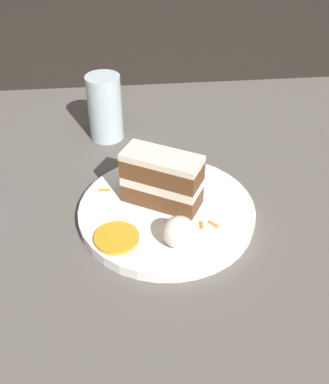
{
  "coord_description": "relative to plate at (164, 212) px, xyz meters",
  "views": [
    {
      "loc": [
        0.06,
        0.59,
        0.51
      ],
      "look_at": [
        0.0,
        0.05,
        0.08
      ],
      "focal_mm": 42.0,
      "sensor_mm": 36.0,
      "label": 1
    }
  ],
  "objects": [
    {
      "name": "ground_plane",
      "position": [
        -0.0,
        -0.05,
        -0.03
      ],
      "size": [
        6.0,
        6.0,
        0.0
      ],
      "primitive_type": "plane",
      "color": "black",
      "rests_on": "ground"
    },
    {
      "name": "dining_table",
      "position": [
        -0.0,
        -0.05,
        -0.02
      ],
      "size": [
        1.38,
        0.9,
        0.03
      ],
      "primitive_type": "cube",
      "color": "#56514C",
      "rests_on": "ground"
    },
    {
      "name": "plate",
      "position": [
        0.0,
        0.0,
        0.0
      ],
      "size": [
        0.28,
        0.28,
        0.02
      ],
      "primitive_type": "cylinder",
      "color": "white",
      "rests_on": "dining_table"
    },
    {
      "name": "cake_slice",
      "position": [
        0.0,
        -0.02,
        0.05
      ],
      "size": [
        0.13,
        0.11,
        0.09
      ],
      "rotation": [
        0.0,
        0.0,
        1.06
      ],
      "color": "brown",
      "rests_on": "plate"
    },
    {
      "name": "cream_dollop",
      "position": [
        -0.01,
        0.09,
        0.03
      ],
      "size": [
        0.05,
        0.04,
        0.05
      ],
      "primitive_type": "ellipsoid",
      "color": "silver",
      "rests_on": "plate"
    },
    {
      "name": "orange_garnish",
      "position": [
        0.08,
        0.07,
        0.01
      ],
      "size": [
        0.07,
        0.07,
        0.01
      ],
      "primitive_type": "cylinder",
      "color": "orange",
      "rests_on": "plate"
    },
    {
      "name": "carrot_shreds_scatter",
      "position": [
        -0.02,
        -0.04,
        0.01
      ],
      "size": [
        0.18,
        0.16,
        0.0
      ],
      "color": "orange",
      "rests_on": "plate"
    },
    {
      "name": "drinking_glass",
      "position": [
        0.09,
        -0.26,
        0.05
      ],
      "size": [
        0.07,
        0.07,
        0.13
      ],
      "color": "silver",
      "rests_on": "dining_table"
    }
  ]
}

